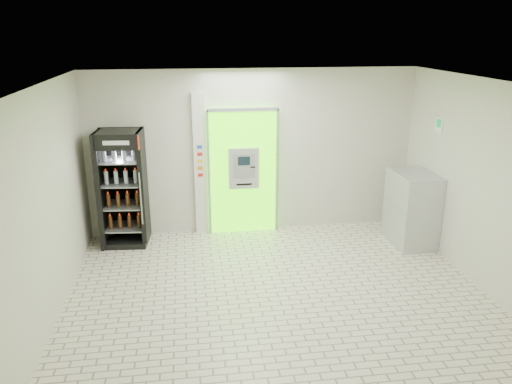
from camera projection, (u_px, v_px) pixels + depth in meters
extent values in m
plane|color=beige|center=(277.00, 292.00, 7.26)|extent=(6.00, 6.00, 0.00)
plane|color=beige|center=(253.00, 152.00, 9.14)|extent=(6.00, 0.00, 6.00)
plane|color=beige|center=(329.00, 282.00, 4.44)|extent=(6.00, 0.00, 6.00)
plane|color=beige|center=(48.00, 205.00, 6.39)|extent=(0.00, 5.00, 5.00)
plane|color=beige|center=(482.00, 185.00, 7.20)|extent=(0.00, 5.00, 5.00)
plane|color=white|center=(280.00, 83.00, 6.33)|extent=(6.00, 6.00, 0.00)
cube|color=#50FF03|center=(243.00, 172.00, 9.16)|extent=(1.20, 0.12, 2.30)
cube|color=gray|center=(243.00, 110.00, 8.74)|extent=(1.28, 0.04, 0.06)
cube|color=gray|center=(209.00, 174.00, 9.01)|extent=(0.04, 0.04, 2.30)
cube|color=gray|center=(277.00, 171.00, 9.18)|extent=(0.04, 0.04, 2.30)
cube|color=black|center=(249.00, 206.00, 9.33)|extent=(0.62, 0.01, 0.67)
cube|color=black|center=(224.00, 128.00, 8.81)|extent=(0.22, 0.01, 0.18)
cube|color=#B3B6BB|center=(244.00, 168.00, 9.03)|extent=(0.55, 0.12, 0.75)
cube|color=black|center=(244.00, 161.00, 8.92)|extent=(0.22, 0.01, 0.16)
cube|color=gray|center=(244.00, 176.00, 9.01)|extent=(0.16, 0.01, 0.12)
cube|color=black|center=(253.00, 167.00, 8.98)|extent=(0.09, 0.01, 0.02)
cube|color=black|center=(244.00, 184.00, 9.06)|extent=(0.28, 0.01, 0.03)
cube|color=silver|center=(200.00, 165.00, 9.03)|extent=(0.22, 0.10, 2.60)
cube|color=#193FB2|center=(199.00, 147.00, 8.87)|extent=(0.09, 0.01, 0.06)
cube|color=red|center=(200.00, 154.00, 8.91)|extent=(0.09, 0.01, 0.06)
cube|color=yellow|center=(200.00, 161.00, 8.95)|extent=(0.09, 0.01, 0.06)
cube|color=orange|center=(200.00, 168.00, 8.99)|extent=(0.09, 0.01, 0.06)
cube|color=red|center=(200.00, 175.00, 9.03)|extent=(0.09, 0.01, 0.06)
cube|color=black|center=(123.00, 188.00, 8.65)|extent=(0.82, 0.75, 2.03)
cube|color=black|center=(125.00, 183.00, 8.95)|extent=(0.76, 0.11, 2.03)
cube|color=#AB2309|center=(116.00, 143.00, 8.05)|extent=(0.74, 0.07, 0.24)
cube|color=white|center=(116.00, 143.00, 8.05)|extent=(0.42, 0.04, 0.07)
cube|color=black|center=(127.00, 240.00, 8.95)|extent=(0.82, 0.75, 0.10)
cylinder|color=gray|center=(141.00, 199.00, 8.37)|extent=(0.03, 0.03, 0.91)
cube|color=gray|center=(126.00, 226.00, 8.87)|extent=(0.69, 0.64, 0.02)
cube|color=gray|center=(124.00, 205.00, 8.74)|extent=(0.69, 0.64, 0.02)
cube|color=gray|center=(122.00, 183.00, 8.62)|extent=(0.69, 0.64, 0.02)
cube|color=gray|center=(120.00, 160.00, 8.49)|extent=(0.69, 0.64, 0.02)
cube|color=#B3B6BB|center=(412.00, 208.00, 8.76)|extent=(0.66, 0.98, 1.29)
cube|color=gray|center=(394.00, 206.00, 8.69)|extent=(0.01, 0.95, 0.01)
cube|color=white|center=(439.00, 125.00, 8.32)|extent=(0.02, 0.22, 0.26)
cube|color=#0D974E|center=(439.00, 123.00, 8.31)|extent=(0.00, 0.14, 0.14)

